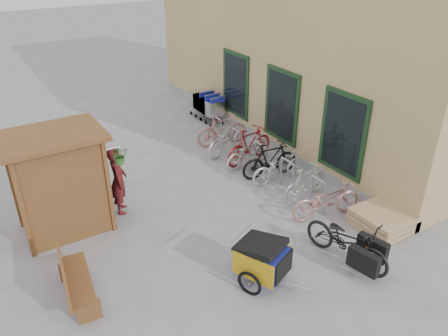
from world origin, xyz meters
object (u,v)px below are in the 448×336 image
kiosk (54,171)px  bike_5 (250,145)px  child_trailer (263,258)px  bike_2 (279,167)px  bike_7 (222,130)px  bike_0 (326,200)px  bike_1 (306,182)px  person_kiosk (118,180)px  bike_3 (270,160)px  pallet_stack (381,221)px  bench (72,279)px  cargo_bike (348,242)px  shopping_carts (206,103)px  bike_6 (228,139)px  bike_4 (247,152)px

kiosk → bike_5: kiosk is taller
child_trailer → bike_5: size_ratio=0.92×
bike_2 → bike_7: bearing=3.4°
bike_0 → bike_1: bearing=1.8°
person_kiosk → bike_3: bearing=-78.9°
pallet_stack → child_trailer: bearing=179.0°
person_kiosk → bike_5: (4.25, 0.53, -0.32)m
pallet_stack → bench: bench is taller
person_kiosk → bike_7: (4.20, 2.01, -0.34)m
bike_5 → bike_3: bearing=166.4°
cargo_bike → shopping_carts: bearing=68.6°
cargo_bike → bike_3: bike_3 is taller
bike_7 → person_kiosk: bearing=123.0°
pallet_stack → bike_2: size_ratio=0.70×
bike_6 → bike_7: size_ratio=1.04×
person_kiosk → bike_3: person_kiosk is taller
child_trailer → bike_3: 4.31m
bike_7 → bench: bearing=134.1°
bench → bike_5: (6.06, 3.00, 0.04)m
bike_4 → bike_5: bearing=-56.3°
cargo_bike → bike_3: bearing=65.7°
kiosk → bike_2: kiosk is taller
pallet_stack → bike_3: size_ratio=0.69×
person_kiosk → bike_0: 5.04m
kiosk → cargo_bike: 6.47m
kiosk → bike_4: 5.60m
kiosk → bike_3: (5.61, -0.48, -1.03)m
bike_2 → bike_7: 2.90m
shopping_carts → bike_0: shopping_carts is taller
bike_1 → bike_7: size_ratio=0.87×
child_trailer → bike_4: bearing=35.5°
bike_3 → pallet_stack: bearing=-161.5°
bike_0 → bike_2: bike_0 is taller
kiosk → shopping_carts: 7.65m
cargo_bike → bike_2: size_ratio=1.19×
bike_3 → bike_5: size_ratio=0.95×
bike_7 → bike_6: bearing=171.2°
person_kiosk → bike_4: person_kiosk is taller
kiosk → cargo_bike: size_ratio=1.22×
cargo_bike → bike_6: size_ratio=1.12×
bike_0 → bike_1: (0.16, 0.92, -0.02)m
person_kiosk → kiosk: bearing=110.8°
bike_7 → cargo_bike: bearing=179.5°
bike_5 → bench: bearing=105.1°
shopping_carts → bike_0: (-0.75, -7.10, -0.18)m
bench → cargo_bike: cargo_bike is taller
pallet_stack → child_trailer: 3.41m
bike_0 → bike_4: bike_0 is taller
shopping_carts → kiosk: bearing=-145.7°
kiosk → child_trailer: (2.88, -3.81, -1.01)m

